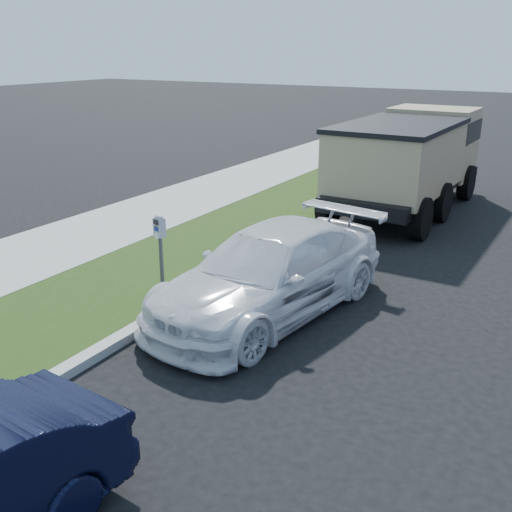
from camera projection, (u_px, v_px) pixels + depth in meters
The scene contains 5 objects.
ground at pixel (301, 347), 9.58m from camera, with size 120.00×120.00×0.00m, color black.
streetside at pixel (121, 252), 13.81m from camera, with size 6.12×50.00×0.15m.
parking_meter at pixel (160, 238), 10.75m from camera, with size 0.25×0.19×1.58m.
white_wagon at pixel (271, 272), 10.63m from camera, with size 2.14×5.26×1.53m, color white.
dump_truck at pixel (410, 156), 17.27m from camera, with size 2.94×7.05×2.73m.
Camera 1 is at (3.64, -7.77, 4.57)m, focal length 42.00 mm.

